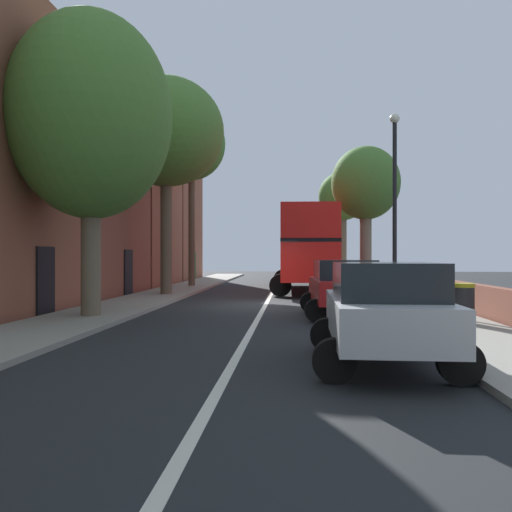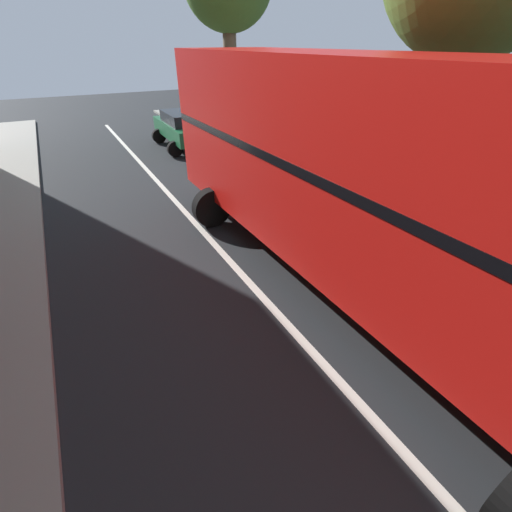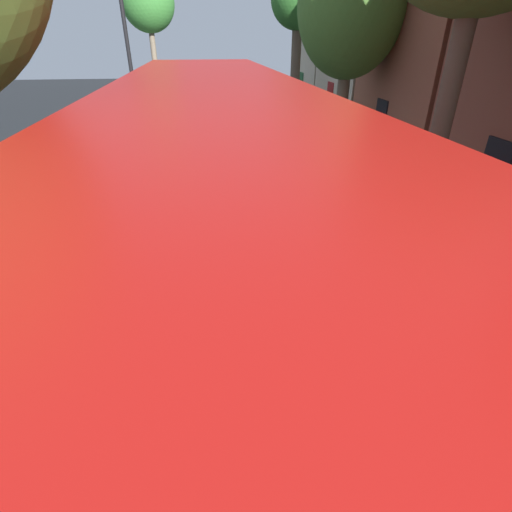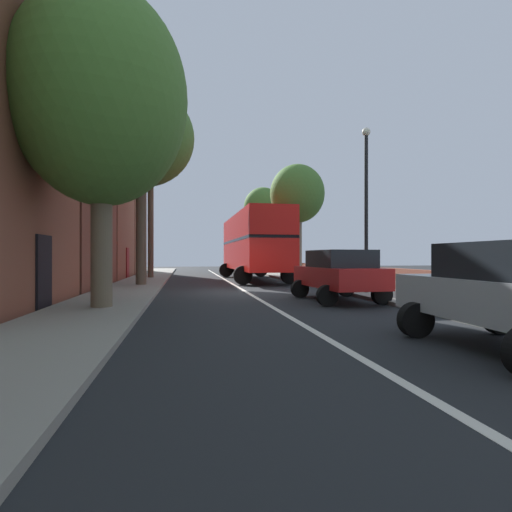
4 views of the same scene
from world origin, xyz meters
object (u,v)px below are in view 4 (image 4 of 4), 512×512
double_decker_bus (253,243)px  street_tree_right_5 (297,195)px  parked_car_green_right_2 (239,263)px  street_tree_left_0 (141,138)px  street_tree_left_6 (151,155)px  street_tree_right_1 (263,208)px  street_tree_left_2 (102,99)px  litter_bin_right (457,286)px  parked_car_red_right_1 (338,272)px  lamppost_right (366,196)px

double_decker_bus → street_tree_right_5: size_ratio=1.51×
street_tree_right_5 → parked_car_green_right_2: bearing=102.6°
street_tree_left_0 → street_tree_left_6: street_tree_left_6 is taller
street_tree_right_1 → street_tree_right_5: street_tree_right_1 is taller
street_tree_left_2 → litter_bin_right: size_ratio=8.64×
street_tree_left_6 → street_tree_left_0: bearing=-89.0°
litter_bin_right → street_tree_right_1: bearing=91.4°
parked_car_red_right_1 → lamppost_right: size_ratio=0.64×
double_decker_bus → street_tree_left_0: size_ratio=1.18×
double_decker_bus → street_tree_left_6: (-6.47, 2.28, 5.81)m
parked_car_green_right_2 → lamppost_right: (1.80, -22.03, 2.90)m
parked_car_green_right_2 → lamppost_right: size_ratio=0.68×
street_tree_right_1 → street_tree_left_2: size_ratio=0.91×
parked_car_green_right_2 → parked_car_red_right_1: bearing=-90.0°
street_tree_right_1 → lamppost_right: size_ratio=1.25×
street_tree_left_2 → street_tree_left_6: street_tree_left_6 is taller
parked_car_red_right_1 → street_tree_right_1: (2.19, 23.33, 5.15)m
street_tree_left_2 → street_tree_right_5: 16.89m
street_tree_left_6 → lamppost_right: 15.99m
parked_car_green_right_2 → street_tree_left_6: bearing=-127.1°
street_tree_right_5 → street_tree_right_1: bearing=91.2°
parked_car_green_right_2 → double_decker_bus: bearing=-93.8°
double_decker_bus → lamppost_right: (2.60, -10.14, 1.45)m
double_decker_bus → street_tree_right_1: (2.99, 11.60, 3.75)m
double_decker_bus → street_tree_left_6: 8.99m
parked_car_red_right_1 → parked_car_green_right_2: size_ratio=0.94×
double_decker_bus → street_tree_left_0: (-6.36, -4.22, 4.98)m
parked_car_green_right_2 → street_tree_left_2: bearing=-106.4°
litter_bin_right → street_tree_left_2: bearing=173.7°
parked_car_red_right_1 → street_tree_right_1: bearing=84.6°
street_tree_right_1 → litter_bin_right: 26.04m
street_tree_left_2 → street_tree_left_6: size_ratio=0.85×
street_tree_left_0 → lamppost_right: street_tree_left_0 is taller
street_tree_left_2 → litter_bin_right: 11.37m
parked_car_red_right_1 → street_tree_left_2: (-7.27, -1.01, 4.85)m
lamppost_right → street_tree_right_5: bearing=86.9°
parked_car_red_right_1 → lamppost_right: 3.73m
street_tree_right_5 → litter_bin_right: 15.77m
street_tree_right_1 → double_decker_bus: bearing=-104.5°
lamppost_right → double_decker_bus: bearing=104.4°
parked_car_green_right_2 → street_tree_right_5: bearing=-77.4°
street_tree_left_6 → lamppost_right: (9.07, -12.42, -4.36)m
street_tree_left_6 → litter_bin_right: size_ratio=10.12×
street_tree_left_0 → street_tree_right_1: bearing=59.4°
street_tree_right_5 → street_tree_left_6: (-9.69, 1.18, 2.53)m
parked_car_green_right_2 → litter_bin_right: parked_car_green_right_2 is taller
double_decker_bus → street_tree_right_1: 12.55m
street_tree_left_2 → parked_car_green_right_2: bearing=73.6°
double_decker_bus → street_tree_right_1: street_tree_right_1 is taller
lamppost_right → parked_car_red_right_1: bearing=-138.5°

